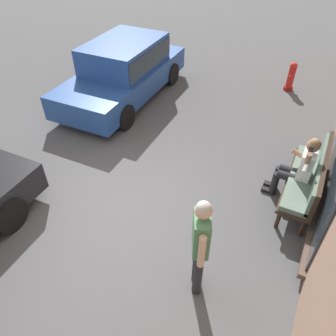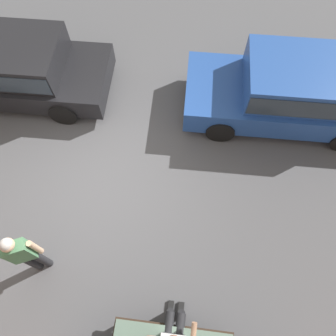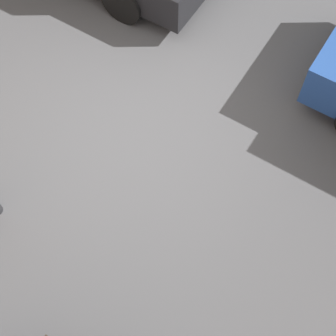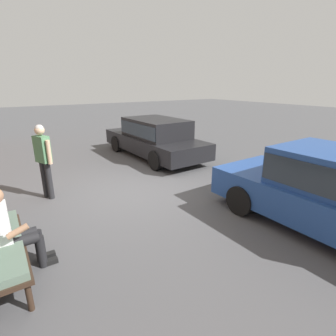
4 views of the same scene
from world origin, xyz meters
name	(u,v)px [view 3 (image 3 of 4)]	position (x,y,z in m)	size (l,w,h in m)	color
ground_plane	(134,125)	(0.00, 0.00, 0.00)	(60.00, 60.00, 0.00)	#4C4C4F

